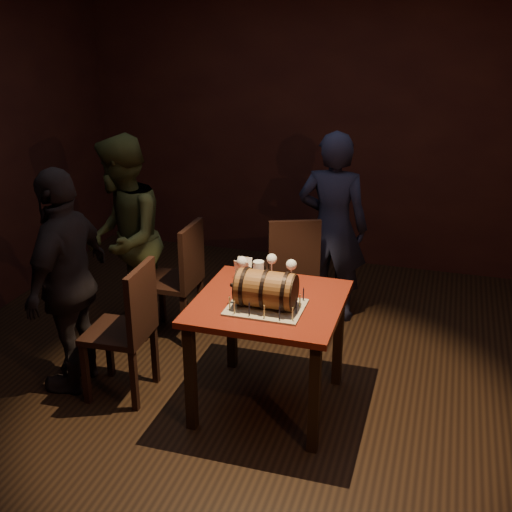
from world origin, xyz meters
name	(u,v)px	position (x,y,z in m)	size (l,w,h in m)	color
room_shell	(260,190)	(0.00, 0.00, 1.40)	(5.04, 5.04, 2.80)	black
pub_table	(269,316)	(0.11, -0.15, 0.64)	(0.90, 0.90, 0.75)	#4E140D
cake_board	(266,307)	(0.12, -0.26, 0.76)	(0.45, 0.35, 0.01)	gray
barrel_cake	(266,289)	(0.12, -0.26, 0.87)	(0.40, 0.24, 0.24)	brown
birthday_candles	(266,300)	(0.12, -0.26, 0.80)	(0.40, 0.30, 0.09)	#DDD284
wine_glass_left	(242,263)	(-0.15, 0.11, 0.87)	(0.07, 0.07, 0.16)	silver
wine_glass_mid	(272,260)	(0.02, 0.21, 0.87)	(0.07, 0.07, 0.16)	silver
wine_glass_right	(291,266)	(0.17, 0.15, 0.87)	(0.07, 0.07, 0.16)	silver
pint_of_ale	(258,273)	(-0.03, 0.08, 0.82)	(0.07, 0.07, 0.15)	silver
menu_card	(243,269)	(-0.15, 0.13, 0.81)	(0.10, 0.05, 0.13)	white
chair_back	(292,266)	(-0.02, 0.97, 0.52)	(0.52, 0.52, 0.93)	black
chair_left_rear	(180,274)	(-0.80, 0.55, 0.52)	(0.40, 0.40, 0.93)	black
chair_left_front	(129,324)	(-0.79, -0.30, 0.52)	(0.42, 0.42, 0.93)	black
person_back	(332,228)	(0.24, 1.24, 0.78)	(0.57, 0.37, 1.56)	black
person_left_rear	(123,239)	(-1.22, 0.47, 0.79)	(0.77, 0.60, 1.58)	#363C1E
person_left_front	(68,281)	(-1.22, -0.29, 0.76)	(0.89, 0.37, 1.53)	black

